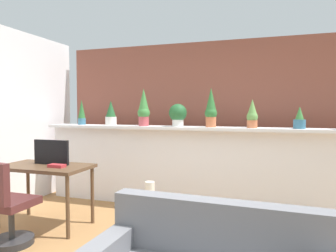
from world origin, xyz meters
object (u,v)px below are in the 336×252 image
at_px(desk, 45,172).
at_px(potted_plant_6, 300,119).
at_px(potted_plant_0, 82,113).
at_px(tv_monitor, 51,152).
at_px(vase_on_shelf, 150,188).
at_px(potted_plant_5, 252,115).
at_px(book_on_desk, 57,166).
at_px(office_chair, 6,210).
at_px(side_cube_shelf, 147,218).
at_px(potted_plant_1, 111,114).
at_px(potted_plant_3, 178,114).
at_px(potted_plant_2, 144,108).
at_px(potted_plant_4, 211,109).

bearing_deg(desk, potted_plant_6, 21.19).
distance_m(potted_plant_0, potted_plant_6, 3.23).
height_order(tv_monitor, vase_on_shelf, tv_monitor).
bearing_deg(potted_plant_0, potted_plant_5, -1.32).
distance_m(potted_plant_6, book_on_desk, 3.05).
xyz_separation_m(desk, office_chair, (0.02, -0.62, -0.28)).
relative_size(potted_plant_6, side_cube_shelf, 0.57).
bearing_deg(tv_monitor, potted_plant_1, 78.18).
relative_size(potted_plant_3, side_cube_shelf, 0.65).
bearing_deg(potted_plant_6, potted_plant_0, 179.23).
distance_m(desk, vase_on_shelf, 1.38).
bearing_deg(potted_plant_5, tv_monitor, -155.95).
distance_m(tv_monitor, office_chair, 0.87).
bearing_deg(tv_monitor, potted_plant_3, 39.74).
height_order(potted_plant_2, book_on_desk, potted_plant_2).
xyz_separation_m(potted_plant_1, potted_plant_3, (1.09, -0.01, -0.00)).
height_order(potted_plant_1, book_on_desk, potted_plant_1).
relative_size(potted_plant_6, tv_monitor, 0.58).
bearing_deg(potted_plant_0, potted_plant_3, -0.59).
bearing_deg(potted_plant_1, side_cube_shelf, -48.09).
bearing_deg(potted_plant_1, potted_plant_6, -0.75).
bearing_deg(office_chair, potted_plant_2, 65.23).
xyz_separation_m(potted_plant_5, potted_plant_6, (0.58, 0.02, -0.06)).
bearing_deg(office_chair, potted_plant_1, 82.37).
distance_m(potted_plant_2, vase_on_shelf, 1.53).
distance_m(potted_plant_3, desk, 1.92).
relative_size(potted_plant_0, office_chair, 0.44).
relative_size(potted_plant_0, potted_plant_4, 0.73).
height_order(potted_plant_3, desk, potted_plant_3).
distance_m(potted_plant_2, book_on_desk, 1.51).
bearing_deg(potted_plant_1, potted_plant_4, -1.90).
height_order(potted_plant_6, side_cube_shelf, potted_plant_6).
distance_m(potted_plant_2, potted_plant_3, 0.52).
distance_m(potted_plant_2, side_cube_shelf, 1.76).
distance_m(potted_plant_3, vase_on_shelf, 1.42).
relative_size(potted_plant_6, vase_on_shelf, 1.94).
bearing_deg(side_cube_shelf, potted_plant_0, 142.94).
bearing_deg(potted_plant_4, potted_plant_0, 178.36).
distance_m(potted_plant_0, side_cube_shelf, 2.33).
bearing_deg(potted_plant_4, potted_plant_3, 174.90).
bearing_deg(office_chair, potted_plant_6, 31.01).
xyz_separation_m(side_cube_shelf, book_on_desk, (-1.13, -0.04, 0.52)).
bearing_deg(potted_plant_1, potted_plant_0, 179.13).
xyz_separation_m(side_cube_shelf, vase_on_shelf, (0.02, 0.04, 0.32)).
height_order(potted_plant_5, side_cube_shelf, potted_plant_5).
relative_size(potted_plant_4, tv_monitor, 1.11).
distance_m(desk, office_chair, 0.68).
relative_size(potted_plant_2, potted_plant_6, 1.95).
relative_size(potted_plant_5, book_on_desk, 1.95).
bearing_deg(desk, office_chair, -88.29).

